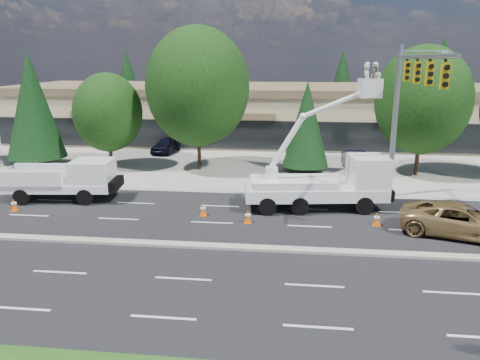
# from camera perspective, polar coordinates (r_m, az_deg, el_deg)

# --- Properties ---
(ground) EXTENTS (140.00, 140.00, 0.00)m
(ground) POSITION_cam_1_polar(r_m,az_deg,el_deg) (21.34, -4.95, -8.10)
(ground) COLOR black
(ground) RESTS_ON ground
(concrete_apron) EXTENTS (140.00, 22.00, 0.01)m
(concrete_apron) POSITION_cam_1_polar(r_m,az_deg,el_deg) (40.33, 0.64, 2.86)
(concrete_apron) COLOR #9A978C
(concrete_apron) RESTS_ON ground
(road_median) EXTENTS (120.00, 0.55, 0.12)m
(road_median) POSITION_cam_1_polar(r_m,az_deg,el_deg) (21.32, -4.96, -7.95)
(road_median) COLOR #9A978C
(road_median) RESTS_ON ground
(strip_mall) EXTENTS (50.40, 15.40, 5.50)m
(strip_mall) POSITION_cam_1_polar(r_m,az_deg,el_deg) (49.71, 1.84, 8.38)
(strip_mall) COLOR tan
(strip_mall) RESTS_ON ground
(tree_front_b) EXTENTS (4.46, 4.46, 8.79)m
(tree_front_b) POSITION_cam_1_polar(r_m,az_deg,el_deg) (39.86, -23.96, 8.33)
(tree_front_b) COLOR #332114
(tree_front_b) RESTS_ON ground
(tree_front_c) EXTENTS (5.21, 5.21, 7.23)m
(tree_front_c) POSITION_cam_1_polar(r_m,az_deg,el_deg) (37.26, -15.81, 7.92)
(tree_front_c) COLOR #332114
(tree_front_c) RESTS_ON ground
(tree_front_d) EXTENTS (7.63, 7.63, 10.59)m
(tree_front_d) POSITION_cam_1_polar(r_m,az_deg,el_deg) (35.05, -5.17, 11.25)
(tree_front_d) COLOR #332114
(tree_front_d) RESTS_ON ground
(tree_front_e) EXTENTS (3.39, 3.39, 6.69)m
(tree_front_e) POSITION_cam_1_polar(r_m,az_deg,el_deg) (34.60, 8.11, 6.77)
(tree_front_e) COLOR #332114
(tree_front_e) RESTS_ON ground
(tree_front_f) EXTENTS (6.62, 6.62, 9.19)m
(tree_front_f) POSITION_cam_1_polar(r_m,az_deg,el_deg) (35.54, 21.38, 9.04)
(tree_front_f) COLOR #332114
(tree_front_f) RESTS_ON ground
(tree_back_a) EXTENTS (4.68, 4.68, 9.22)m
(tree_back_a) POSITION_cam_1_polar(r_m,az_deg,el_deg) (65.20, -13.51, 11.34)
(tree_back_a) COLOR #332114
(tree_back_a) RESTS_ON ground
(tree_back_b) EXTENTS (5.09, 5.09, 10.03)m
(tree_back_b) POSITION_cam_1_polar(r_m,az_deg,el_deg) (61.87, -0.97, 11.98)
(tree_back_b) COLOR #332114
(tree_back_b) RESTS_ON ground
(tree_back_c) EXTENTS (4.71, 4.71, 9.29)m
(tree_back_c) POSITION_cam_1_polar(r_m,az_deg,el_deg) (61.65, 12.30, 11.28)
(tree_back_c) COLOR #332114
(tree_back_c) RESTS_ON ground
(tree_back_d) EXTENTS (5.50, 5.50, 10.83)m
(tree_back_d) POSITION_cam_1_polar(r_m,az_deg,el_deg) (63.90, 23.32, 11.30)
(tree_back_d) COLOR #332114
(tree_back_d) RESTS_ON ground
(signal_mast) EXTENTS (2.76, 10.16, 9.00)m
(signal_mast) POSITION_cam_1_polar(r_m,az_deg,el_deg) (27.08, 19.54, 9.20)
(signal_mast) COLOR gray
(signal_mast) RESTS_ON ground
(utility_pickup) EXTENTS (6.50, 3.01, 2.41)m
(utility_pickup) POSITION_cam_1_polar(r_m,az_deg,el_deg) (29.65, -20.23, -0.42)
(utility_pickup) COLOR white
(utility_pickup) RESTS_ON ground
(bucket_truck) EXTENTS (8.32, 3.44, 8.04)m
(bucket_truck) POSITION_cam_1_polar(r_m,az_deg,el_deg) (26.47, 10.85, 0.24)
(bucket_truck) COLOR white
(bucket_truck) RESTS_ON ground
(traffic_cone_a) EXTENTS (0.40, 0.40, 0.70)m
(traffic_cone_a) POSITION_cam_1_polar(r_m,az_deg,el_deg) (28.87, -25.85, -2.74)
(traffic_cone_a) COLOR #E95907
(traffic_cone_a) RESTS_ON ground
(traffic_cone_b) EXTENTS (0.40, 0.40, 0.70)m
(traffic_cone_b) POSITION_cam_1_polar(r_m,az_deg,el_deg) (25.27, -4.51, -3.61)
(traffic_cone_b) COLOR #E95907
(traffic_cone_b) RESTS_ON ground
(traffic_cone_c) EXTENTS (0.40, 0.40, 0.70)m
(traffic_cone_c) POSITION_cam_1_polar(r_m,az_deg,el_deg) (24.11, 0.96, -4.47)
(traffic_cone_c) COLOR #E95907
(traffic_cone_c) RESTS_ON ground
(traffic_cone_d) EXTENTS (0.40, 0.40, 0.70)m
(traffic_cone_d) POSITION_cam_1_polar(r_m,az_deg,el_deg) (24.72, 16.34, -4.59)
(traffic_cone_d) COLOR #E95907
(traffic_cone_d) RESTS_ON ground
(minivan) EXTENTS (5.96, 4.07, 1.52)m
(minivan) POSITION_cam_1_polar(r_m,az_deg,el_deg) (24.65, 25.25, -4.46)
(minivan) COLOR tan
(minivan) RESTS_ON ground
(parked_car_west) EXTENTS (2.20, 4.26, 1.39)m
(parked_car_west) POSITION_cam_1_polar(r_m,az_deg,el_deg) (42.50, -8.99, 4.23)
(parked_car_west) COLOR black
(parked_car_west) RESTS_ON ground
(parked_car_east) EXTENTS (1.76, 4.37, 1.41)m
(parked_car_east) POSITION_cam_1_polar(r_m,az_deg,el_deg) (36.38, 13.86, 2.26)
(parked_car_east) COLOR black
(parked_car_east) RESTS_ON ground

